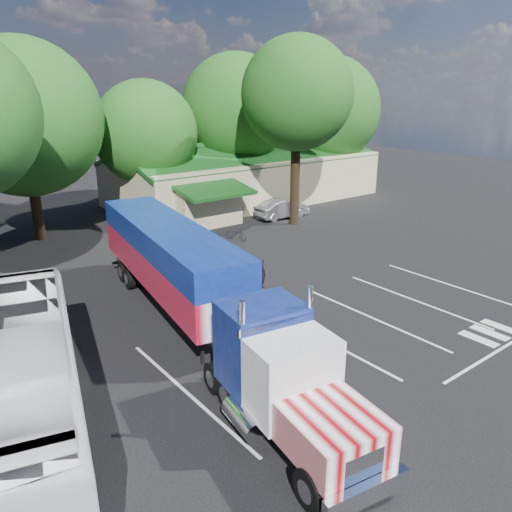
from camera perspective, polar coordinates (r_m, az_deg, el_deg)
ground at (r=25.23m, az=-2.16°, el=-4.36°), size 120.00×120.00×0.00m
event_hall at (r=46.35m, az=-1.31°, el=9.11°), size 24.20×14.12×5.55m
tree_row_c at (r=36.17m, az=-25.03°, el=14.07°), size 10.00×10.00×13.05m
tree_row_d at (r=40.53m, az=-12.52°, el=13.56°), size 8.00×8.00×10.60m
tree_row_e at (r=45.47m, az=-2.29°, el=16.37°), size 9.60×9.60×12.90m
tree_row_f at (r=51.11m, az=8.06°, el=16.12°), size 10.40×10.40×13.00m
tree_near_right at (r=37.10m, az=4.73°, el=17.95°), size 8.00×8.00×13.50m
semi_truck at (r=20.73m, az=-7.47°, el=-2.54°), size 5.68×20.52×4.27m
woman at (r=25.84m, az=0.70°, el=-1.92°), size 0.47×0.63×1.56m
bicycle at (r=34.02m, az=-2.25°, el=2.56°), size 1.03×1.81×0.90m
tour_bus at (r=16.15m, az=-25.13°, el=-13.39°), size 6.00×12.88×3.50m
silver_sedan at (r=39.97m, az=2.99°, el=5.44°), size 4.63×1.68×1.52m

